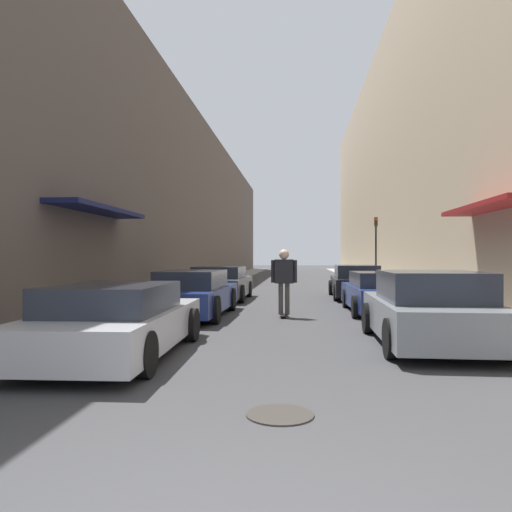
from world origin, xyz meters
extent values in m
plane|color=#38383A|center=(0.00, 24.26, 0.00)|extent=(133.43, 133.43, 0.00)
cube|color=gray|center=(-4.60, 30.32, 0.06)|extent=(1.80, 60.65, 0.12)
cube|color=gray|center=(4.60, 30.32, 0.06)|extent=(1.80, 60.65, 0.12)
cube|color=#564C47|center=(-7.50, 30.32, 5.06)|extent=(4.00, 60.65, 10.12)
cube|color=#141947|center=(-5.10, 10.61, 2.90)|extent=(1.00, 4.80, 0.12)
cube|color=tan|center=(7.50, 30.32, 7.79)|extent=(4.00, 60.65, 15.57)
cube|color=maroon|center=(5.10, 10.61, 2.90)|extent=(1.00, 4.80, 0.12)
cube|color=#B7B7BC|center=(-2.67, 5.48, 0.46)|extent=(2.01, 4.76, 0.57)
cube|color=#232833|center=(-2.67, 5.24, 0.97)|extent=(1.72, 2.49, 0.44)
cylinder|color=black|center=(-3.59, 6.94, 0.32)|extent=(0.18, 0.64, 0.64)
cylinder|color=black|center=(-1.74, 6.94, 0.32)|extent=(0.18, 0.64, 0.64)
cylinder|color=black|center=(-3.59, 4.02, 0.32)|extent=(0.18, 0.64, 0.64)
cylinder|color=black|center=(-1.74, 4.02, 0.32)|extent=(0.18, 0.64, 0.64)
cube|color=navy|center=(-2.55, 10.88, 0.49)|extent=(1.77, 4.79, 0.60)
cube|color=#232833|center=(-2.55, 10.64, 1.02)|extent=(1.54, 2.50, 0.47)
cylinder|color=black|center=(-3.39, 12.36, 0.34)|extent=(0.18, 0.69, 0.69)
cylinder|color=black|center=(-1.71, 12.36, 0.34)|extent=(0.18, 0.69, 0.69)
cylinder|color=black|center=(-3.39, 9.40, 0.34)|extent=(0.18, 0.69, 0.69)
cylinder|color=black|center=(-1.71, 9.40, 0.34)|extent=(0.18, 0.69, 0.69)
cube|color=#515459|center=(-2.66, 16.15, 0.50)|extent=(2.03, 4.34, 0.65)
cube|color=#232833|center=(-2.66, 15.93, 1.04)|extent=(1.76, 2.27, 0.43)
cylinder|color=black|center=(-3.61, 17.48, 0.32)|extent=(0.18, 0.64, 0.64)
cylinder|color=black|center=(-1.70, 17.48, 0.32)|extent=(0.18, 0.64, 0.64)
cylinder|color=black|center=(-3.61, 14.81, 0.32)|extent=(0.18, 0.64, 0.64)
cylinder|color=black|center=(-1.70, 14.81, 0.32)|extent=(0.18, 0.64, 0.64)
cube|color=gray|center=(2.68, 6.89, 0.51)|extent=(1.95, 4.33, 0.66)
cube|color=#232833|center=(2.68, 6.68, 1.10)|extent=(1.69, 2.26, 0.53)
cylinder|color=black|center=(1.76, 8.22, 0.33)|extent=(0.18, 0.65, 0.65)
cylinder|color=black|center=(3.59, 8.22, 0.33)|extent=(0.18, 0.65, 0.65)
cylinder|color=black|center=(1.76, 5.56, 0.33)|extent=(0.18, 0.65, 0.65)
cylinder|color=black|center=(3.59, 5.56, 0.33)|extent=(0.18, 0.65, 0.65)
cube|color=navy|center=(2.63, 12.19, 0.47)|extent=(1.82, 4.47, 0.61)
cube|color=#232833|center=(2.63, 11.97, 0.99)|extent=(1.56, 2.34, 0.41)
cylinder|color=black|center=(1.79, 13.56, 0.30)|extent=(0.18, 0.61, 0.61)
cylinder|color=black|center=(3.47, 13.56, 0.30)|extent=(0.18, 0.61, 0.61)
cylinder|color=black|center=(1.79, 10.81, 0.30)|extent=(0.18, 0.61, 0.61)
cylinder|color=black|center=(3.47, 10.81, 0.30)|extent=(0.18, 0.61, 0.61)
cube|color=black|center=(2.53, 17.42, 0.49)|extent=(1.88, 4.74, 0.63)
cube|color=#232833|center=(2.53, 17.18, 1.05)|extent=(1.62, 2.48, 0.49)
cylinder|color=black|center=(1.66, 18.88, 0.31)|extent=(0.18, 0.63, 0.63)
cylinder|color=black|center=(3.40, 18.88, 0.31)|extent=(0.18, 0.63, 0.63)
cylinder|color=black|center=(1.66, 15.96, 0.31)|extent=(0.18, 0.63, 0.63)
cylinder|color=black|center=(3.40, 15.96, 0.31)|extent=(0.18, 0.63, 0.63)
cube|color=black|center=(-0.10, 10.88, 0.07)|extent=(0.20, 0.78, 0.02)
cylinder|color=beige|center=(-0.17, 11.13, 0.03)|extent=(0.03, 0.06, 0.06)
cylinder|color=beige|center=(-0.02, 11.13, 0.03)|extent=(0.03, 0.06, 0.06)
cylinder|color=beige|center=(-0.17, 10.63, 0.03)|extent=(0.03, 0.06, 0.06)
cylinder|color=beige|center=(-0.02, 10.63, 0.03)|extent=(0.03, 0.06, 0.06)
cylinder|color=#47423D|center=(-0.18, 10.88, 0.49)|extent=(0.12, 0.12, 0.84)
cylinder|color=#47423D|center=(-0.01, 10.88, 0.49)|extent=(0.12, 0.12, 0.84)
cube|color=#232328|center=(-0.10, 10.88, 1.23)|extent=(0.50, 0.22, 0.64)
sphere|color=beige|center=(-0.10, 10.88, 1.69)|extent=(0.27, 0.27, 0.27)
cylinder|color=#232328|center=(-0.40, 10.88, 1.23)|extent=(0.10, 0.10, 0.61)
cylinder|color=#232328|center=(0.20, 10.88, 1.23)|extent=(0.10, 0.10, 0.61)
cylinder|color=#332D28|center=(0.11, 2.60, 0.01)|extent=(0.70, 0.70, 0.02)
cylinder|color=#2D2D2D|center=(4.18, 23.06, 1.87)|extent=(0.10, 0.10, 3.49)
cube|color=#332D0F|center=(4.18, 23.06, 3.39)|extent=(0.16, 0.16, 0.45)
sphere|color=red|center=(4.18, 22.97, 3.50)|extent=(0.11, 0.11, 0.11)
camera|label=1|loc=(0.30, -2.51, 1.63)|focal=35.00mm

